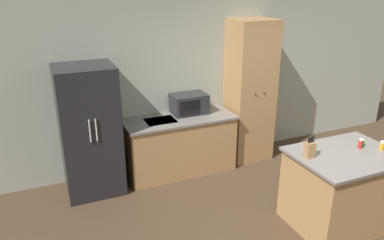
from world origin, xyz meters
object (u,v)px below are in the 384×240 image
object	(u,v)px
spice_bottle_tall_dark	(360,144)
microwave	(189,104)
pantry_cabinet	(250,92)
spice_bottle_short_red	(382,146)
spice_bottle_amber_oil	(362,143)
refrigerator	(90,131)
knife_block	(310,149)

from	to	relation	value
spice_bottle_tall_dark	microwave	bearing A→B (deg)	122.69
pantry_cabinet	microwave	size ratio (longest dim) A/B	4.25
spice_bottle_short_red	spice_bottle_amber_oil	xyz separation A→B (m)	(-0.14, 0.16, -0.01)
spice_bottle_tall_dark	spice_bottle_amber_oil	xyz separation A→B (m)	(0.06, 0.03, -0.01)
microwave	spice_bottle_short_red	xyz separation A→B (m)	(1.53, -2.20, -0.05)
spice_bottle_short_red	spice_bottle_tall_dark	bearing A→B (deg)	147.07
pantry_cabinet	spice_bottle_tall_dark	bearing A→B (deg)	-81.14
pantry_cabinet	spice_bottle_tall_dark	size ratio (longest dim) A/B	18.44
refrigerator	spice_bottle_amber_oil	size ratio (longest dim) A/B	19.74
knife_block	spice_bottle_short_red	world-z (taller)	knife_block
pantry_cabinet	spice_bottle_short_red	distance (m)	2.19
spice_bottle_amber_oil	spice_bottle_short_red	bearing A→B (deg)	-48.13
pantry_cabinet	spice_bottle_amber_oil	distance (m)	2.00
spice_bottle_short_red	spice_bottle_amber_oil	distance (m)	0.21
pantry_cabinet	spice_bottle_tall_dark	world-z (taller)	pantry_cabinet
refrigerator	knife_block	bearing A→B (deg)	-41.12
microwave	spice_bottle_amber_oil	world-z (taller)	microwave
refrigerator	pantry_cabinet	xyz separation A→B (m)	(2.55, 0.07, 0.23)
spice_bottle_short_red	pantry_cabinet	bearing A→B (deg)	103.58
microwave	spice_bottle_short_red	world-z (taller)	microwave
knife_block	refrigerator	bearing A→B (deg)	138.88
refrigerator	microwave	world-z (taller)	refrigerator
microwave	knife_block	size ratio (longest dim) A/B	1.98
microwave	spice_bottle_short_red	size ratio (longest dim) A/B	4.86
spice_bottle_short_red	refrigerator	bearing A→B (deg)	146.19
spice_bottle_short_red	knife_block	bearing A→B (deg)	169.07
pantry_cabinet	spice_bottle_short_red	xyz separation A→B (m)	(0.51, -2.12, -0.15)
spice_bottle_tall_dark	spice_bottle_short_red	world-z (taller)	spice_bottle_tall_dark
refrigerator	spice_bottle_short_red	distance (m)	3.68
pantry_cabinet	microwave	distance (m)	1.03
refrigerator	spice_bottle_tall_dark	bearing A→B (deg)	-33.87
pantry_cabinet	knife_block	bearing A→B (deg)	-101.72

